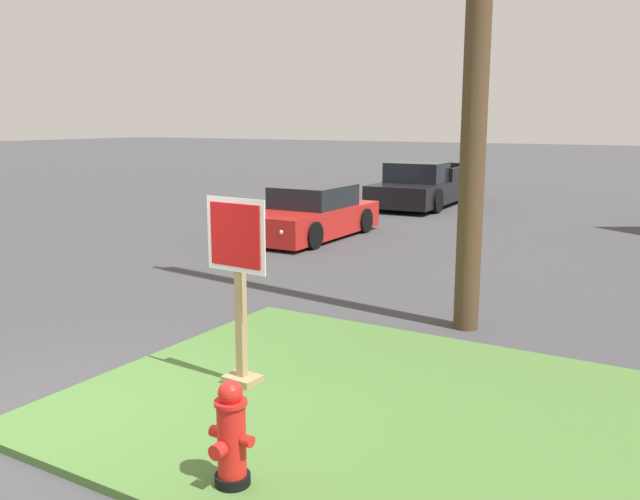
{
  "coord_description": "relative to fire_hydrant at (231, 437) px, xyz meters",
  "views": [
    {
      "loc": [
        5.23,
        -3.87,
        2.82
      ],
      "look_at": [
        1.25,
        2.78,
        1.32
      ],
      "focal_mm": 37.73,
      "sensor_mm": 36.0,
      "label": 1
    }
  ],
  "objects": [
    {
      "name": "ground_plane",
      "position": [
        -2.24,
        0.18,
        -0.47
      ],
      "size": [
        160.0,
        160.0,
        0.0
      ],
      "primitive_type": "plane",
      "color": "#3D3D3F"
    },
    {
      "name": "stop_sign",
      "position": [
        -1.17,
        1.64,
        0.57
      ],
      "size": [
        0.76,
        0.3,
        1.98
      ],
      "color": "#A3845B",
      "rests_on": "grass_corner_patch"
    },
    {
      "name": "manhole_cover",
      "position": [
        -1.55,
        2.26,
        -0.46
      ],
      "size": [
        0.7,
        0.7,
        0.02
      ],
      "primitive_type": "cylinder",
      "color": "black",
      "rests_on": "ground"
    },
    {
      "name": "parked_sedan_red",
      "position": [
        -5.56,
        10.14,
        0.07
      ],
      "size": [
        1.98,
        4.25,
        1.25
      ],
      "color": "red",
      "rests_on": "ground"
    },
    {
      "name": "pickup_truck_black",
      "position": [
        -5.56,
        17.32,
        0.15
      ],
      "size": [
        2.4,
        5.68,
        1.48
      ],
      "color": "black",
      "rests_on": "ground"
    },
    {
      "name": "grass_corner_patch",
      "position": [
        0.26,
        1.85,
        -0.43
      ],
      "size": [
        5.81,
        4.74,
        0.08
      ],
      "primitive_type": "cube",
      "color": "#477033",
      "rests_on": "ground"
    },
    {
      "name": "fire_hydrant",
      "position": [
        0.0,
        0.0,
        0.0
      ],
      "size": [
        0.38,
        0.34,
        0.83
      ],
      "color": "black",
      "rests_on": "grass_corner_patch"
    }
  ]
}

